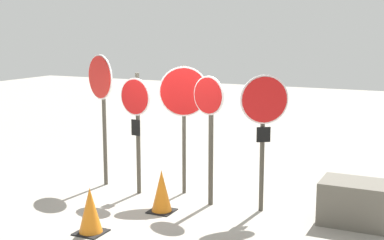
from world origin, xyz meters
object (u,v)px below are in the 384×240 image
stop_sign_0 (101,92)px  traffic_cone_1 (90,211)px  stop_sign_1 (136,112)px  stop_sign_3 (209,117)px  stop_sign_2 (184,101)px  stop_sign_4 (264,116)px  traffic_cone_0 (162,191)px  storage_crate (356,203)px

stop_sign_0 → traffic_cone_1: (1.33, -2.26, -1.55)m
stop_sign_1 → stop_sign_3: size_ratio=1.00×
stop_sign_2 → stop_sign_4: (1.67, -0.33, -0.11)m
traffic_cone_0 → traffic_cone_1: (-0.52, -1.34, -0.01)m
stop_sign_2 → stop_sign_3: bearing=-52.4°
stop_sign_1 → stop_sign_2: stop_sign_2 is taller
traffic_cone_0 → stop_sign_0: bearing=153.8°
traffic_cone_0 → storage_crate: 3.24m
stop_sign_2 → traffic_cone_1: (-0.41, -2.43, -1.44)m
traffic_cone_0 → traffic_cone_1: traffic_cone_0 is taller
stop_sign_1 → traffic_cone_1: 2.42m
traffic_cone_0 → storage_crate: (3.13, 0.86, -0.02)m
stop_sign_0 → storage_crate: (4.98, -0.05, -1.56)m
stop_sign_1 → stop_sign_0: bearing=177.9°
stop_sign_2 → storage_crate: bearing=-26.7°
stop_sign_3 → traffic_cone_0: size_ratio=3.13×
stop_sign_2 → stop_sign_3: stop_sign_2 is taller
stop_sign_4 → traffic_cone_0: size_ratio=3.19×
stop_sign_2 → traffic_cone_0: bearing=-107.1°
stop_sign_1 → traffic_cone_1: size_ratio=3.17×
stop_sign_3 → traffic_cone_1: stop_sign_3 is taller
stop_sign_2 → stop_sign_0: bearing=162.8°
stop_sign_2 → stop_sign_4: size_ratio=1.03×
stop_sign_1 → stop_sign_3: bearing=9.8°
stop_sign_0 → stop_sign_1: (0.93, -0.21, -0.32)m
stop_sign_0 → stop_sign_4: bearing=22.4°
traffic_cone_0 → storage_crate: bearing=15.4°
traffic_cone_1 → storage_crate: bearing=31.2°
stop_sign_1 → storage_crate: 4.23m
stop_sign_2 → storage_crate: (3.23, -0.22, -1.45)m
stop_sign_0 → storage_crate: 5.22m
stop_sign_2 → stop_sign_1: bearing=-177.7°
stop_sign_2 → storage_crate: 3.55m
stop_sign_3 → storage_crate: size_ratio=2.10×
stop_sign_2 → traffic_cone_1: size_ratio=3.36×
stop_sign_0 → storage_crate: size_ratio=2.37×
stop_sign_3 → traffic_cone_1: bearing=-100.7°
traffic_cone_1 → stop_sign_1: bearing=101.0°
stop_sign_3 → storage_crate: 2.83m
stop_sign_2 → traffic_cone_0: stop_sign_2 is taller
stop_sign_0 → stop_sign_4: (3.42, -0.15, -0.22)m
stop_sign_2 → storage_crate: size_ratio=2.21×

